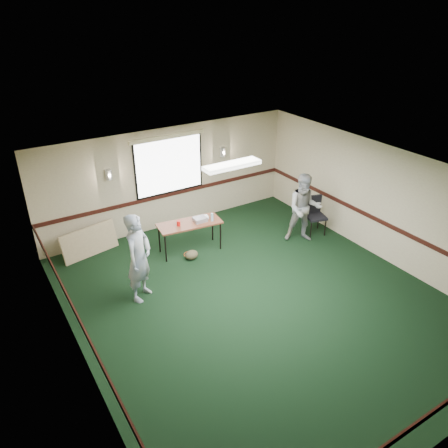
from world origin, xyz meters
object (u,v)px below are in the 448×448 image
conference_chair (314,212)px  person_right (304,208)px  folding_table (190,225)px  projector (200,219)px  person_left (139,258)px

conference_chair → person_right: bearing=-144.0°
folding_table → person_right: (2.67, -1.04, 0.19)m
person_right → conference_chair: bearing=51.6°
projector → person_left: 2.25m
projector → person_left: bearing=-150.4°
conference_chair → person_left: bearing=-160.3°
conference_chair → person_right: person_right is taller
person_left → projector: bearing=-10.3°
conference_chair → person_left: (-4.95, -0.27, 0.37)m
person_right → person_left: bearing=-146.9°
person_left → person_right: (4.40, 0.07, -0.06)m
conference_chair → person_left: person_left is taller
projector → conference_chair: size_ratio=0.31×
conference_chair → person_right: 0.67m
folding_table → conference_chair: (3.23, -0.85, -0.13)m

